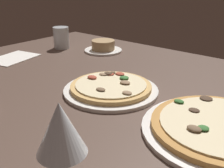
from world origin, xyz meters
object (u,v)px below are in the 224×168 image
object	(u,v)px
ramekin_on_saucer	(103,47)
water_glass	(61,39)
pizza_side	(219,128)
paper_menu	(13,58)
pizza_main	(111,88)
wine_glass_far	(61,131)

from	to	relation	value
ramekin_on_saucer	water_glass	world-z (taller)	water_glass
pizza_side	paper_menu	xyz separation A→B (cm)	(-83.23, 1.95, -1.05)
pizza_main	wine_glass_far	bearing A→B (deg)	-60.25
wine_glass_far	paper_menu	distance (cm)	79.08
pizza_side	water_glass	xyz separation A→B (cm)	(-81.17, 25.41, 3.10)
pizza_main	pizza_side	world-z (taller)	same
wine_glass_far	paper_menu	size ratio (longest dim) A/B	0.82
wine_glass_far	water_glass	size ratio (longest dim) A/B	1.60
wine_glass_far	water_glass	world-z (taller)	wine_glass_far
ramekin_on_saucer	wine_glass_far	world-z (taller)	wine_glass_far
ramekin_on_saucer	water_glass	size ratio (longest dim) A/B	1.71
pizza_side	paper_menu	bearing A→B (deg)	178.66
pizza_main	water_glass	distance (cm)	54.74
pizza_main	water_glass	bearing A→B (deg)	154.60
pizza_main	wine_glass_far	size ratio (longest dim) A/B	1.78
water_glass	wine_glass_far	bearing A→B (deg)	-39.81
pizza_main	paper_menu	distance (cm)	51.43
ramekin_on_saucer	paper_menu	bearing A→B (deg)	-122.84
pizza_main	ramekin_on_saucer	distance (cm)	44.24
ramekin_on_saucer	water_glass	xyz separation A→B (cm)	(-18.21, -7.94, 2.30)
water_glass	paper_menu	distance (cm)	23.91
pizza_main	pizza_side	distance (cm)	31.86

